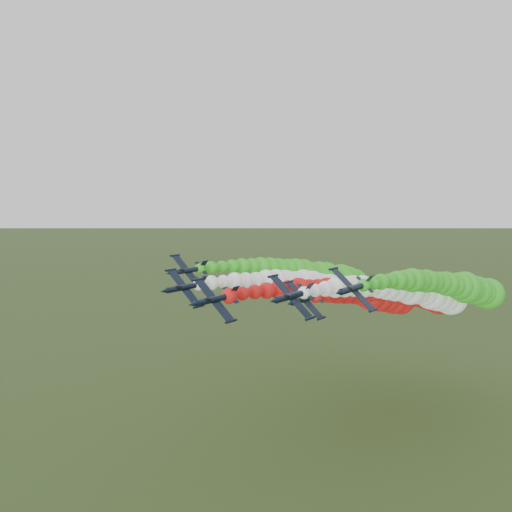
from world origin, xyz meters
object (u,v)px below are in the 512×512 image
object	(u,v)px
jet_outer_left	(319,274)
jet_lead	(365,295)
jet_inner_right	(421,293)
jet_inner_left	(332,287)
jet_trail	(416,296)
jet_outer_right	(461,288)

from	to	relation	value
jet_outer_left	jet_lead	bearing A→B (deg)	-30.85
jet_inner_right	jet_outer_left	size ratio (longest dim) A/B	1.01
jet_inner_left	jet_outer_left	distance (m)	12.69
jet_inner_right	jet_outer_left	bearing A→B (deg)	171.69
jet_lead	jet_trail	bearing A→B (deg)	73.98
jet_trail	jet_lead	bearing A→B (deg)	-106.02
jet_lead	jet_outer_left	bearing A→B (deg)	149.15
jet_outer_left	jet_outer_right	xyz separation A→B (m)	(41.40, 2.26, 0.08)
jet_inner_right	jet_outer_left	world-z (taller)	jet_outer_left
jet_inner_left	jet_outer_right	distance (m)	33.97
jet_inner_right	jet_outer_left	xyz separation A→B (m)	(-33.58, 4.90, 1.22)
jet_inner_right	jet_lead	bearing A→B (deg)	-145.95
jet_lead	jet_trail	world-z (taller)	jet_lead
jet_outer_left	jet_inner_left	bearing A→B (deg)	-42.67
jet_lead	jet_inner_right	xyz separation A→B (m)	(11.90, 8.05, 0.74)
jet_inner_right	jet_trail	xyz separation A→B (m)	(-6.03, 12.42, -3.23)
jet_lead	jet_outer_right	distance (m)	24.99
jet_outer_right	jet_inner_left	bearing A→B (deg)	-161.48
jet_inner_left	jet_inner_right	bearing A→B (deg)	8.45
jet_outer_right	jet_trail	distance (m)	15.49
jet_trail	jet_outer_right	bearing A→B (deg)	-20.79
jet_inner_right	jet_outer_left	distance (m)	33.96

